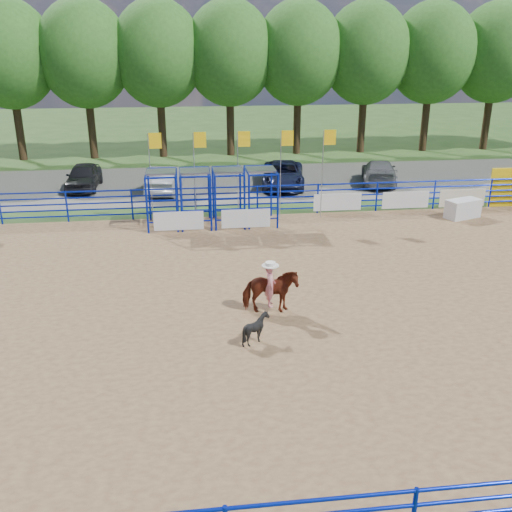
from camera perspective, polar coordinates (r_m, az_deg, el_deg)
name	(u,v)px	position (r m, az deg, el deg)	size (l,w,h in m)	color
ground	(295,302)	(18.79, 3.94, -4.63)	(120.00, 120.00, 0.00)	#355622
arena_dirt	(295,302)	(18.79, 3.94, -4.60)	(30.00, 20.00, 0.02)	olive
gravel_strip	(243,182)	(34.76, -1.31, 7.37)	(40.00, 10.00, 0.01)	slate
announcer_table	(463,209)	(29.24, 19.98, 4.47)	(1.68, 0.78, 0.90)	silver
horse_and_rider	(270,288)	(17.68, 1.43, -3.22)	(1.77, 0.92, 2.38)	maroon
calf	(256,328)	(16.15, 0.01, -7.24)	(0.71, 0.80, 0.88)	black
car_a	(84,176)	(34.52, -16.86, 7.62)	(1.69, 4.20, 1.43)	black
car_b	(165,179)	(32.73, -9.08, 7.61)	(1.56, 4.46, 1.47)	gray
car_c	(283,175)	(33.58, 2.72, 8.13)	(2.36, 5.12, 1.42)	black
car_d	(379,172)	(35.06, 12.21, 8.20)	(1.94, 4.78, 1.39)	#5E5E61
perimeter_fence	(296,281)	(18.49, 4.00, -2.53)	(30.10, 20.10, 1.50)	#081DB3
chute_assembly	(220,198)	(26.42, -3.66, 5.83)	(19.32, 2.41, 4.20)	#081DB3
treeline	(229,48)	(42.79, -2.70, 20.04)	(56.40, 6.40, 11.24)	#3F2B19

